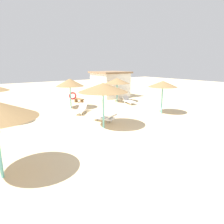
{
  "coord_description": "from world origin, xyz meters",
  "views": [
    {
      "loc": [
        -7.04,
        -6.66,
        4.05
      ],
      "look_at": [
        0.0,
        3.0,
        1.2
      ],
      "focal_mm": 32.59,
      "sensor_mm": 36.0,
      "label": 1
    }
  ],
  "objects_px": {
    "bench_0": "(79,100)",
    "beach_cabana": "(110,84)",
    "lounger_2": "(81,109)",
    "lounger_4": "(104,118)",
    "lounger_0": "(129,101)",
    "parasol_0": "(117,81)",
    "parasol_4": "(103,87)",
    "parasol_6": "(163,84)",
    "parasol_2": "(70,83)"
  },
  "relations": [
    {
      "from": "parasol_2",
      "to": "beach_cabana",
      "type": "distance_m",
      "value": 7.78
    },
    {
      "from": "lounger_0",
      "to": "bench_0",
      "type": "relative_size",
      "value": 1.29
    },
    {
      "from": "parasol_2",
      "to": "lounger_4",
      "type": "relative_size",
      "value": 1.37
    },
    {
      "from": "parasol_6",
      "to": "lounger_4",
      "type": "xyz_separation_m",
      "value": [
        -5.15,
        0.8,
        -2.14
      ]
    },
    {
      "from": "lounger_0",
      "to": "beach_cabana",
      "type": "bearing_deg",
      "value": 77.19
    },
    {
      "from": "parasol_0",
      "to": "parasol_4",
      "type": "distance_m",
      "value": 9.13
    },
    {
      "from": "lounger_4",
      "to": "parasol_0",
      "type": "bearing_deg",
      "value": 45.78
    },
    {
      "from": "lounger_2",
      "to": "lounger_4",
      "type": "relative_size",
      "value": 0.91
    },
    {
      "from": "lounger_2",
      "to": "lounger_4",
      "type": "distance_m",
      "value": 3.3
    },
    {
      "from": "parasol_4",
      "to": "lounger_2",
      "type": "xyz_separation_m",
      "value": [
        0.68,
        4.42,
        -2.3
      ]
    },
    {
      "from": "lounger_4",
      "to": "bench_0",
      "type": "bearing_deg",
      "value": 76.37
    },
    {
      "from": "lounger_4",
      "to": "beach_cabana",
      "type": "xyz_separation_m",
      "value": [
        6.9,
        8.91,
        1.27
      ]
    },
    {
      "from": "parasol_6",
      "to": "beach_cabana",
      "type": "xyz_separation_m",
      "value": [
        1.75,
        9.71,
        -0.88
      ]
    },
    {
      "from": "parasol_6",
      "to": "parasol_0",
      "type": "bearing_deg",
      "value": 87.62
    },
    {
      "from": "parasol_4",
      "to": "lounger_2",
      "type": "relative_size",
      "value": 1.71
    },
    {
      "from": "beach_cabana",
      "to": "parasol_2",
      "type": "bearing_deg",
      "value": -153.46
    },
    {
      "from": "parasol_0",
      "to": "bench_0",
      "type": "xyz_separation_m",
      "value": [
        -3.6,
        1.93,
        -1.93
      ]
    },
    {
      "from": "parasol_0",
      "to": "lounger_4",
      "type": "bearing_deg",
      "value": -134.22
    },
    {
      "from": "parasol_4",
      "to": "lounger_2",
      "type": "height_order",
      "value": "parasol_4"
    },
    {
      "from": "parasol_4",
      "to": "lounger_4",
      "type": "bearing_deg",
      "value": 54.18
    },
    {
      "from": "parasol_2",
      "to": "lounger_2",
      "type": "relative_size",
      "value": 1.51
    },
    {
      "from": "parasol_2",
      "to": "parasol_6",
      "type": "height_order",
      "value": "parasol_2"
    },
    {
      "from": "parasol_0",
      "to": "lounger_2",
      "type": "distance_m",
      "value": 6.29
    },
    {
      "from": "beach_cabana",
      "to": "lounger_0",
      "type": "bearing_deg",
      "value": -102.81
    },
    {
      "from": "bench_0",
      "to": "beach_cabana",
      "type": "bearing_deg",
      "value": 15.67
    },
    {
      "from": "parasol_6",
      "to": "lounger_2",
      "type": "distance_m",
      "value": 7.01
    },
    {
      "from": "parasol_4",
      "to": "parasol_6",
      "type": "distance_m",
      "value": 5.97
    },
    {
      "from": "bench_0",
      "to": "lounger_4",
      "type": "bearing_deg",
      "value": -103.63
    },
    {
      "from": "lounger_4",
      "to": "beach_cabana",
      "type": "relative_size",
      "value": 0.5
    },
    {
      "from": "lounger_2",
      "to": "parasol_0",
      "type": "bearing_deg",
      "value": 22.22
    },
    {
      "from": "parasol_0",
      "to": "lounger_2",
      "type": "bearing_deg",
      "value": -157.78
    },
    {
      "from": "parasol_6",
      "to": "lounger_2",
      "type": "xyz_separation_m",
      "value": [
        -5.27,
        4.1,
        -2.14
      ]
    },
    {
      "from": "beach_cabana",
      "to": "lounger_2",
      "type": "bearing_deg",
      "value": -141.38
    },
    {
      "from": "parasol_4",
      "to": "beach_cabana",
      "type": "distance_m",
      "value": 12.7
    },
    {
      "from": "lounger_2",
      "to": "beach_cabana",
      "type": "distance_m",
      "value": 9.08
    },
    {
      "from": "lounger_2",
      "to": "lounger_4",
      "type": "height_order",
      "value": "lounger_2"
    },
    {
      "from": "parasol_0",
      "to": "parasol_2",
      "type": "height_order",
      "value": "parasol_2"
    },
    {
      "from": "parasol_0",
      "to": "beach_cabana",
      "type": "bearing_deg",
      "value": 66.03
    },
    {
      "from": "parasol_2",
      "to": "parasol_4",
      "type": "xyz_separation_m",
      "value": [
        -0.79,
        -6.57,
        0.24
      ]
    },
    {
      "from": "bench_0",
      "to": "parasol_4",
      "type": "bearing_deg",
      "value": -106.96
    },
    {
      "from": "lounger_0",
      "to": "lounger_2",
      "type": "height_order",
      "value": "lounger_2"
    },
    {
      "from": "lounger_4",
      "to": "parasol_6",
      "type": "bearing_deg",
      "value": -8.83
    },
    {
      "from": "lounger_4",
      "to": "beach_cabana",
      "type": "distance_m",
      "value": 11.34
    },
    {
      "from": "parasol_6",
      "to": "parasol_4",
      "type": "bearing_deg",
      "value": -176.92
    },
    {
      "from": "beach_cabana",
      "to": "parasol_6",
      "type": "bearing_deg",
      "value": -100.24
    },
    {
      "from": "parasol_2",
      "to": "bench_0",
      "type": "height_order",
      "value": "parasol_2"
    },
    {
      "from": "lounger_2",
      "to": "lounger_0",
      "type": "bearing_deg",
      "value": 7.61
    },
    {
      "from": "parasol_6",
      "to": "lounger_0",
      "type": "relative_size",
      "value": 1.37
    },
    {
      "from": "parasol_6",
      "to": "lounger_0",
      "type": "distance_m",
      "value": 5.38
    },
    {
      "from": "parasol_4",
      "to": "beach_cabana",
      "type": "bearing_deg",
      "value": 52.46
    }
  ]
}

